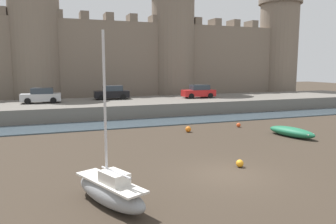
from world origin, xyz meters
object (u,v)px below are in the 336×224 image
at_px(mooring_buoy_mid_mud, 240,163).
at_px(car_quay_centre_west, 199,92).
at_px(rowboat_foreground_centre, 291,132).
at_px(car_quay_centre_east, 41,96).
at_px(sailboat_foreground_left, 110,191).
at_px(car_quay_west, 112,93).
at_px(mooring_buoy_off_centre, 188,129).
at_px(mooring_buoy_near_channel, 239,125).

distance_m(mooring_buoy_mid_mud, car_quay_centre_west, 24.12).
xyz_separation_m(rowboat_foreground_centre, car_quay_centre_east, (-18.17, 17.78, 1.84)).
height_order(sailboat_foreground_left, car_quay_centre_west, sailboat_foreground_left).
distance_m(rowboat_foreground_centre, car_quay_centre_west, 17.38).
distance_m(sailboat_foreground_left, car_quay_west, 27.54).
bearing_deg(mooring_buoy_off_centre, car_quay_centre_west, 61.39).
relative_size(car_quay_centre_east, car_quay_west, 1.00).
bearing_deg(rowboat_foreground_centre, mooring_buoy_mid_mud, -146.29).
height_order(rowboat_foreground_centre, mooring_buoy_near_channel, rowboat_foreground_centre).
bearing_deg(mooring_buoy_mid_mud, car_quay_centre_east, 113.91).
bearing_deg(mooring_buoy_mid_mud, car_quay_west, 95.45).
bearing_deg(car_quay_centre_east, mooring_buoy_off_centre, -49.74).
height_order(mooring_buoy_near_channel, car_quay_west, car_quay_west).
bearing_deg(car_quay_centre_east, mooring_buoy_mid_mud, -66.09).
bearing_deg(sailboat_foreground_left, rowboat_foreground_centre, 27.01).
xyz_separation_m(sailboat_foreground_left, mooring_buoy_mid_mud, (7.38, 2.51, -0.40)).
bearing_deg(mooring_buoy_near_channel, car_quay_centre_west, 81.01).
xyz_separation_m(car_quay_centre_east, car_quay_centre_west, (18.48, -0.50, 0.00)).
distance_m(rowboat_foreground_centre, mooring_buoy_mid_mud, 9.55).
distance_m(rowboat_foreground_centre, car_quay_west, 21.87).
bearing_deg(mooring_buoy_mid_mud, rowboat_foreground_centre, 33.71).
bearing_deg(sailboat_foreground_left, mooring_buoy_off_centre, 54.77).
relative_size(car_quay_centre_east, car_quay_centre_west, 1.00).
xyz_separation_m(sailboat_foreground_left, car_quay_centre_east, (-2.85, 25.58, 1.63)).
height_order(mooring_buoy_off_centre, car_quay_centre_east, car_quay_centre_east).
bearing_deg(car_quay_west, mooring_buoy_near_channel, -59.07).
bearing_deg(mooring_buoy_near_channel, mooring_buoy_mid_mud, -121.81).
bearing_deg(car_quay_centre_west, rowboat_foreground_centre, -91.03).
height_order(rowboat_foreground_centre, mooring_buoy_off_centre, rowboat_foreground_centre).
relative_size(rowboat_foreground_centre, car_quay_centre_west, 0.99).
bearing_deg(mooring_buoy_near_channel, car_quay_west, 120.93).
bearing_deg(car_quay_centre_east, mooring_buoy_near_channel, -38.11).
bearing_deg(car_quay_centre_west, mooring_buoy_near_channel, -98.99).
bearing_deg(car_quay_centre_east, rowboat_foreground_centre, -44.37).
bearing_deg(rowboat_foreground_centre, car_quay_west, 118.15).
bearing_deg(rowboat_foreground_centre, mooring_buoy_near_channel, 108.96).
relative_size(mooring_buoy_mid_mud, car_quay_centre_east, 0.10).
relative_size(rowboat_foreground_centre, car_quay_west, 0.99).
xyz_separation_m(mooring_buoy_mid_mud, mooring_buoy_near_channel, (6.28, 10.13, -0.01)).
xyz_separation_m(sailboat_foreground_left, mooring_buoy_off_centre, (8.56, 12.12, -0.36)).
xyz_separation_m(sailboat_foreground_left, car_quay_centre_west, (15.63, 25.09, 1.63)).
height_order(mooring_buoy_off_centre, car_quay_centre_west, car_quay_centre_west).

